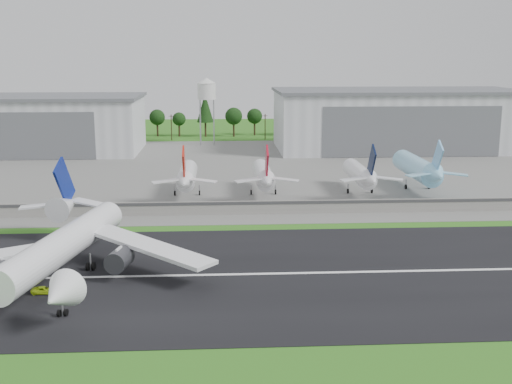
{
  "coord_description": "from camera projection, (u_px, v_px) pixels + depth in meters",
  "views": [
    {
      "loc": [
        0.36,
        -101.29,
        39.41
      ],
      "look_at": [
        8.48,
        40.0,
        9.0
      ],
      "focal_mm": 45.0,
      "sensor_mm": 36.0,
      "label": 1
    }
  ],
  "objects": [
    {
      "name": "ground_vehicle",
      "position": [
        44.0,
        290.0,
        107.55
      ],
      "size": [
        4.25,
        2.02,
        1.17
      ],
      "primitive_type": "imported",
      "rotation": [
        0.0,
        0.0,
        1.55
      ],
      "color": "#B5D919",
      "rests_on": "runway"
    },
    {
      "name": "water_tower",
      "position": [
        207.0,
        89.0,
        282.26
      ],
      "size": [
        8.4,
        8.4,
        29.4
      ],
      "color": "#99999E",
      "rests_on": "ground"
    },
    {
      "name": "main_airliner",
      "position": [
        64.0,
        253.0,
        113.89
      ],
      "size": [
        56.09,
        58.92,
        18.17
      ],
      "rotation": [
        0.0,
        0.0,
        2.94
      ],
      "color": "white",
      "rests_on": "runway"
    },
    {
      "name": "runway_centerline",
      "position": [
        219.0,
        275.0,
        116.86
      ],
      "size": [
        220.0,
        1.0,
        0.02
      ],
      "primitive_type": "cube",
      "color": "white",
      "rests_on": "runway"
    },
    {
      "name": "parked_jet_skyblue",
      "position": [
        420.0,
        169.0,
        188.75
      ],
      "size": [
        7.36,
        37.29,
        17.03
      ],
      "color": "#90D7F9",
      "rests_on": "ground"
    },
    {
      "name": "hangar_east",
      "position": [
        397.0,
        119.0,
        269.65
      ],
      "size": [
        102.0,
        47.0,
        25.2
      ],
      "color": "silver",
      "rests_on": "ground"
    },
    {
      "name": "apron",
      "position": [
        219.0,
        169.0,
        224.24
      ],
      "size": [
        320.0,
        150.0,
        0.1
      ],
      "primitive_type": "cube",
      "color": "slate",
      "rests_on": "ground"
    },
    {
      "name": "parked_jet_red_a",
      "position": [
        187.0,
        176.0,
        180.06
      ],
      "size": [
        7.36,
        31.29,
        16.36
      ],
      "color": "white",
      "rests_on": "ground"
    },
    {
      "name": "hangar_west",
      "position": [
        22.0,
        124.0,
        261.16
      ],
      "size": [
        97.0,
        44.0,
        23.2
      ],
      "color": "silver",
      "rests_on": "ground"
    },
    {
      "name": "runway",
      "position": [
        219.0,
        275.0,
        116.87
      ],
      "size": [
        320.0,
        60.0,
        0.1
      ],
      "primitive_type": "cube",
      "color": "black",
      "rests_on": "ground"
    },
    {
      "name": "utility_poles",
      "position": [
        219.0,
        140.0,
        302.34
      ],
      "size": [
        230.0,
        3.0,
        12.0
      ],
      "primitive_type": null,
      "color": "black",
      "rests_on": "ground"
    },
    {
      "name": "treeline",
      "position": [
        219.0,
        136.0,
        316.98
      ],
      "size": [
        320.0,
        16.0,
        22.0
      ],
      "primitive_type": null,
      "color": "black",
      "rests_on": "ground"
    },
    {
      "name": "blast_fence",
      "position": [
        219.0,
        208.0,
        160.41
      ],
      "size": [
        240.0,
        0.61,
        3.5
      ],
      "color": "gray",
      "rests_on": "ground"
    },
    {
      "name": "ground",
      "position": [
        219.0,
        295.0,
        107.12
      ],
      "size": [
        600.0,
        600.0,
        0.0
      ],
      "primitive_type": "plane",
      "color": "#2D6317",
      "rests_on": "ground"
    },
    {
      "name": "parked_jet_navy",
      "position": [
        362.0,
        175.0,
        182.85
      ],
      "size": [
        7.36,
        31.29,
        16.35
      ],
      "color": "white",
      "rests_on": "ground"
    },
    {
      "name": "parked_jet_red_b",
      "position": [
        264.0,
        175.0,
        181.28
      ],
      "size": [
        7.36,
        31.29,
        16.39
      ],
      "color": "silver",
      "rests_on": "ground"
    }
  ]
}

